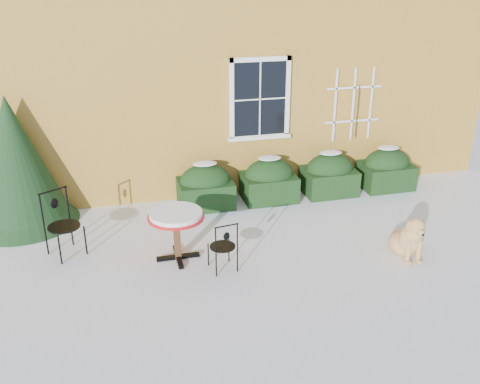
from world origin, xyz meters
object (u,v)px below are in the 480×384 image
object	(u,v)px
bistro_table	(176,220)
dog	(409,239)
patio_chair_near	(223,246)
evergreen_shrub	(17,174)
patio_chair_far	(62,224)

from	to	relation	value
bistro_table	dog	distance (m)	3.75
patio_chair_near	dog	distance (m)	3.01
bistro_table	evergreen_shrub	bearing A→B (deg)	141.28
evergreen_shrub	patio_chair_near	size ratio (longest dim) A/B	2.83
patio_chair_far	bistro_table	bearing A→B (deg)	-50.55
patio_chair_near	dog	size ratio (longest dim) A/B	0.95
patio_chair_near	dog	bearing A→B (deg)	164.43
patio_chair_near	patio_chair_far	size ratio (longest dim) A/B	0.77
evergreen_shrub	patio_chair_far	world-z (taller)	evergreen_shrub
bistro_table	dog	bearing A→B (deg)	-13.49
evergreen_shrub	patio_chair_near	world-z (taller)	evergreen_shrub
evergreen_shrub	bistro_table	distance (m)	3.29
evergreen_shrub	patio_chair_near	distance (m)	4.13
bistro_table	patio_chair_far	world-z (taller)	patio_chair_far
patio_chair_far	dog	xyz separation A→B (m)	(5.39, -1.51, -0.22)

